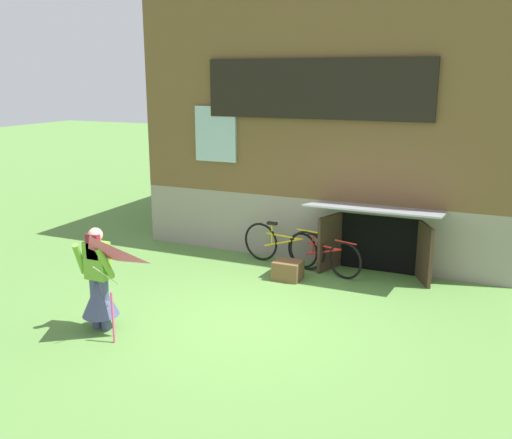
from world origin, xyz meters
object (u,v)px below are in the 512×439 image
kite (92,263)px  wooden_crate (288,270)px  bicycle_red (323,254)px  person (99,287)px  bicycle_yellow (283,245)px

kite → wooden_crate: bearing=68.3°
bicycle_red → person: bearing=-104.8°
person → kite: person is taller
person → bicycle_yellow: bearing=76.1°
bicycle_yellow → kite: bearing=-93.8°
kite → bicycle_red: kite is taller
bicycle_yellow → wooden_crate: bearing=-53.1°
kite → bicycle_red: (1.87, 4.08, -0.83)m
person → wooden_crate: size_ratio=3.11×
bicycle_red → wooden_crate: 0.77m
person → bicycle_red: 4.21m
kite → bicycle_yellow: (1.03, 4.23, -0.80)m
bicycle_red → bicycle_yellow: bicycle_yellow is taller
kite → wooden_crate: (1.40, 3.51, -1.02)m
person → kite: 0.83m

